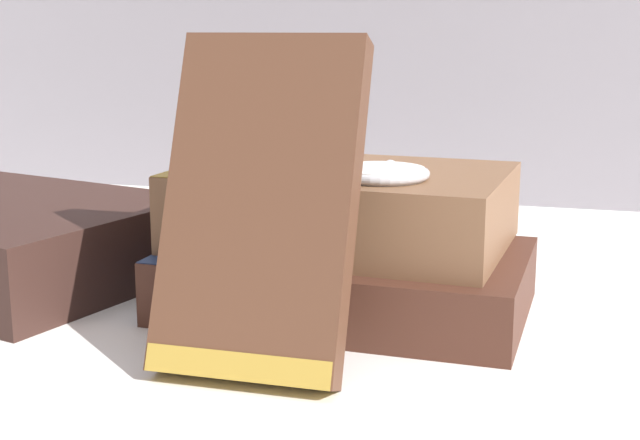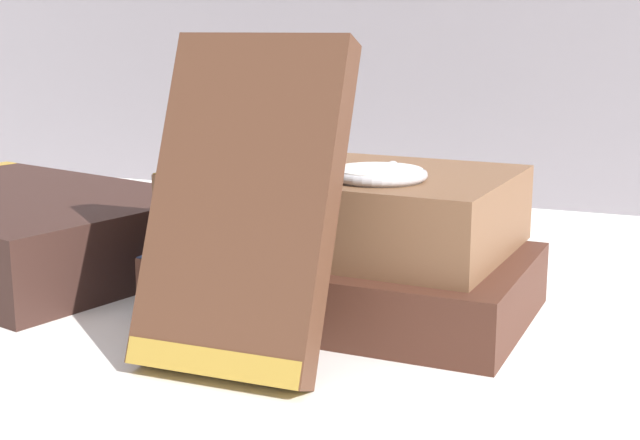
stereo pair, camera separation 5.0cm
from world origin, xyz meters
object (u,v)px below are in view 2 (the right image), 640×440
(book_side_left, at_px, (7,227))
(pocket_watch, at_px, (378,174))
(book_flat_top, at_px, (340,207))
(book_leaning_front, at_px, (242,215))
(reading_glasses, at_px, (370,233))
(book_flat_bottom, at_px, (340,280))

(book_side_left, distance_m, pocket_watch, 0.27)
(book_side_left, bearing_deg, book_flat_top, 15.25)
(book_side_left, distance_m, book_leaning_front, 0.25)
(book_side_left, height_order, book_leaning_front, book_leaning_front)
(book_leaning_front, bearing_deg, reading_glasses, 96.34)
(book_leaning_front, bearing_deg, book_flat_top, 85.85)
(book_flat_bottom, distance_m, book_side_left, 0.24)
(book_flat_bottom, xyz_separation_m, pocket_watch, (0.03, -0.01, 0.06))
(reading_glasses, bearing_deg, book_flat_bottom, -57.62)
(book_flat_bottom, relative_size, book_side_left, 0.73)
(book_leaning_front, xyz_separation_m, pocket_watch, (0.04, 0.08, 0.01))
(book_flat_top, relative_size, book_leaning_front, 1.22)
(book_flat_bottom, distance_m, pocket_watch, 0.07)
(book_flat_bottom, distance_m, reading_glasses, 0.18)
(book_leaning_front, relative_size, reading_glasses, 1.27)
(book_flat_bottom, xyz_separation_m, reading_glasses, (-0.04, 0.17, -0.02))
(book_side_left, xyz_separation_m, reading_glasses, (0.20, 0.16, -0.02))
(book_flat_bottom, xyz_separation_m, book_flat_top, (-0.01, 0.01, 0.04))
(book_side_left, xyz_separation_m, pocket_watch, (0.26, -0.02, 0.06))
(book_flat_top, relative_size, reading_glasses, 1.54)
(pocket_watch, bearing_deg, book_flat_bottom, 152.33)
(book_side_left, bearing_deg, reading_glasses, 54.60)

